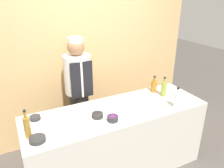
{
  "coord_description": "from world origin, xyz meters",
  "views": [
    {
      "loc": [
        -1.08,
        -2.02,
        2.22
      ],
      "look_at": [
        0.0,
        0.15,
        1.19
      ],
      "focal_mm": 35.0,
      "sensor_mm": 36.0,
      "label": 1
    }
  ],
  "objects": [
    {
      "name": "cutting_board",
      "position": [
        0.14,
        0.08,
        0.92
      ],
      "size": [
        0.33,
        0.21,
        0.02
      ],
      "color": "white",
      "rests_on": "counter"
    },
    {
      "name": "sauce_bowl_purple",
      "position": [
        -0.16,
        -0.19,
        0.95
      ],
      "size": [
        0.12,
        0.12,
        0.06
      ],
      "color": "#2D2D2D",
      "rests_on": "counter"
    },
    {
      "name": "bottle_oil",
      "position": [
        0.73,
        0.06,
        1.02
      ],
      "size": [
        0.07,
        0.07,
        0.27
      ],
      "color": "olive",
      "rests_on": "counter"
    },
    {
      "name": "ground_plane",
      "position": [
        0.0,
        0.0,
        0.0
      ],
      "size": [
        14.0,
        14.0,
        0.0
      ],
      "primitive_type": "plane",
      "color": "#4C4742"
    },
    {
      "name": "bottle_clear",
      "position": [
        0.67,
        -0.26,
        1.02
      ],
      "size": [
        0.08,
        0.08,
        0.26
      ],
      "color": "silver",
      "rests_on": "counter"
    },
    {
      "name": "bottle_amber",
      "position": [
        0.7,
        0.22,
        1.01
      ],
      "size": [
        0.08,
        0.08,
        0.24
      ],
      "color": "#9E661E",
      "rests_on": "counter"
    },
    {
      "name": "bottle_vinegar",
      "position": [
        -1.02,
        -0.08,
        1.03
      ],
      "size": [
        0.06,
        0.06,
        0.3
      ],
      "color": "olive",
      "rests_on": "counter"
    },
    {
      "name": "counter",
      "position": [
        0.0,
        0.0,
        0.46
      ],
      "size": [
        2.22,
        0.73,
        0.91
      ],
      "color": "beige",
      "rests_on": "ground_plane"
    },
    {
      "name": "sauce_bowl_white",
      "position": [
        -0.92,
        0.22,
        0.94
      ],
      "size": [
        0.12,
        0.12,
        0.04
      ],
      "color": "#2D2D2D",
      "rests_on": "counter"
    },
    {
      "name": "sauce_bowl_green",
      "position": [
        -0.96,
        -0.19,
        0.94
      ],
      "size": [
        0.16,
        0.16,
        0.04
      ],
      "color": "#2D2D2D",
      "rests_on": "counter"
    },
    {
      "name": "cabinet_wall",
      "position": [
        0.0,
        1.1,
        1.2
      ],
      "size": [
        3.54,
        0.18,
        2.4
      ],
      "color": "tan",
      "rests_on": "ground_plane"
    },
    {
      "name": "sauce_bowl_red",
      "position": [
        -0.28,
        -0.05,
        0.94
      ],
      "size": [
        0.13,
        0.13,
        0.05
      ],
      "color": "#2D2D2D",
      "rests_on": "counter"
    },
    {
      "name": "chef_center",
      "position": [
        -0.25,
        0.71,
        0.91
      ],
      "size": [
        0.37,
        0.37,
        1.68
      ],
      "color": "#28282D",
      "rests_on": "ground_plane"
    }
  ]
}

